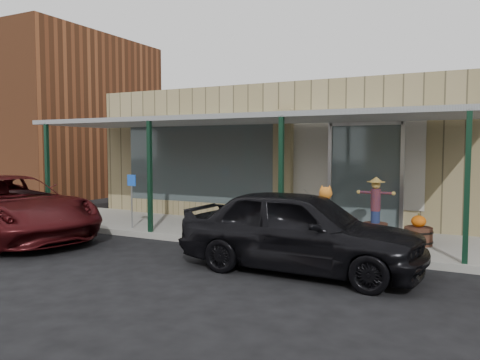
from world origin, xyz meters
The scene contains 10 objects.
ground centered at (0.00, 0.00, 0.00)m, with size 120.00×120.00×0.00m, color black.
sidewalk centered at (0.00, 3.60, 0.07)m, with size 40.00×3.20×0.15m, color gray.
storefront centered at (0.00, 8.16, 2.09)m, with size 12.00×6.25×4.20m.
awning centered at (0.00, 3.56, 3.01)m, with size 12.00×3.00×3.04m.
block_buildings_near centered at (2.01, 9.20, 3.77)m, with size 61.00×8.00×8.00m.
barrel_scarecrow centered at (3.54, 3.81, 0.65)m, with size 0.86×0.76×1.48m.
barrel_pumpkin centered at (4.54, 3.53, 0.40)m, with size 0.66×0.66×0.71m.
handicap_sign centered at (-2.61, 2.40, 1.08)m, with size 0.30×0.05×1.44m.
parked_sedan centered at (2.73, 0.79, 0.78)m, with size 4.62×1.99×1.57m.
car_maroon centered at (-4.93, 0.40, 0.80)m, with size 2.65×5.74×1.60m, color #430D10.
Camera 1 is at (5.62, -7.44, 2.32)m, focal length 35.00 mm.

